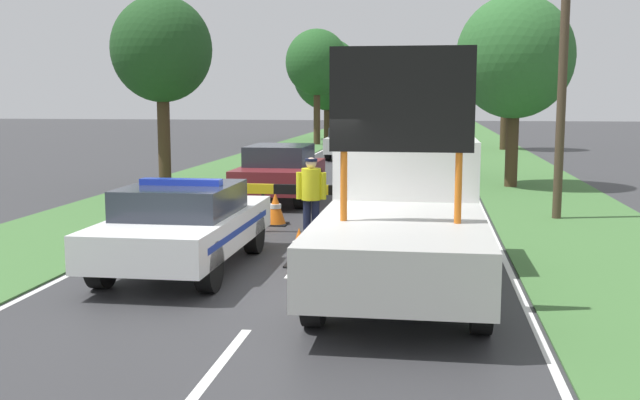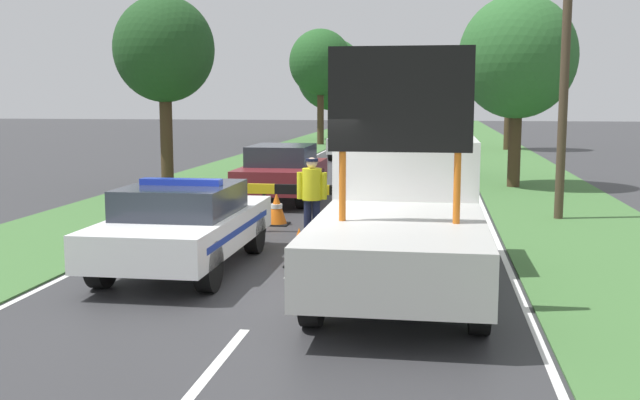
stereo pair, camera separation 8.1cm
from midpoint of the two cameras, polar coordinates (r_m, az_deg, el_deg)
The scene contains 22 objects.
ground_plane at distance 10.88m, azimuth -3.10°, elevation -6.95°, with size 160.00×160.00×0.00m, color #333335.
lane_markings at distance 30.11m, azimuth 4.59°, elevation 2.54°, with size 6.99×70.67×0.01m.
grass_verge_left at distance 31.33m, azimuth -5.15°, elevation 2.76°, with size 3.58×120.00×0.03m.
grass_verge_right at distance 30.58m, azimuth 14.67°, elevation 2.41°, with size 3.58×120.00×0.03m.
police_car at distance 12.30m, azimuth -10.10°, elevation -1.80°, with size 1.88×4.53×1.49m.
work_truck at distance 11.23m, azimuth 6.60°, elevation -0.89°, with size 2.23×5.85×3.41m.
road_barrier at distance 15.21m, azimuth 0.88°, elevation 0.53°, with size 3.41×0.08×1.00m.
police_officer at distance 14.39m, azimuth -0.46°, elevation 0.63°, with size 0.59×0.37×1.63m.
pedestrian_civilian at distance 14.83m, azimuth 2.96°, elevation 0.68°, with size 0.57×0.36×1.58m.
traffic_cone_near_police at distance 16.39m, azimuth -3.18°, elevation -0.65°, with size 0.53×0.53×0.72m.
traffic_cone_centre_front at distance 12.41m, azimuth -1.42°, elevation -3.59°, with size 0.46×0.46×0.64m.
traffic_cone_near_truck at distance 15.58m, azimuth 2.13°, elevation -1.45°, with size 0.38×0.38×0.53m.
queued_car_wagon_maroon at distance 20.15m, azimuth -2.76°, elevation 2.19°, with size 1.79×4.49×1.51m.
queued_car_hatch_blue at distance 27.23m, azimuth 8.12°, elevation 3.75°, with size 1.84×4.54×1.69m.
queued_car_van_white at distance 34.12m, azimuth 2.48°, elevation 4.43°, with size 1.74×4.19×1.43m.
queued_car_suv_grey at distance 40.98m, azimuth 8.49°, elevation 5.04°, with size 1.82×4.14×1.61m.
roadside_tree_near_left at distance 49.23m, azimuth 0.88°, elevation 9.55°, with size 4.43×4.43×6.58m.
roadside_tree_near_right at distance 23.80m, azimuth 14.92°, elevation 10.46°, with size 3.55×3.55×5.86m.
roadside_tree_mid_left at distance 43.99m, azimuth 0.09°, elevation 10.42°, with size 3.63×3.63×6.69m.
roadside_tree_mid_right at distance 22.76m, azimuth -11.69°, elevation 11.09°, with size 2.95×2.95×5.72m.
roadside_tree_far_left at distance 40.73m, azimuth 14.37°, elevation 11.36°, with size 3.50×3.50×7.33m.
utility_pole at distance 17.76m, azimuth 18.35°, elevation 11.09°, with size 1.20×0.20×7.57m.
Camera 2 is at (2.22, -10.29, 2.78)m, focal length 42.00 mm.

